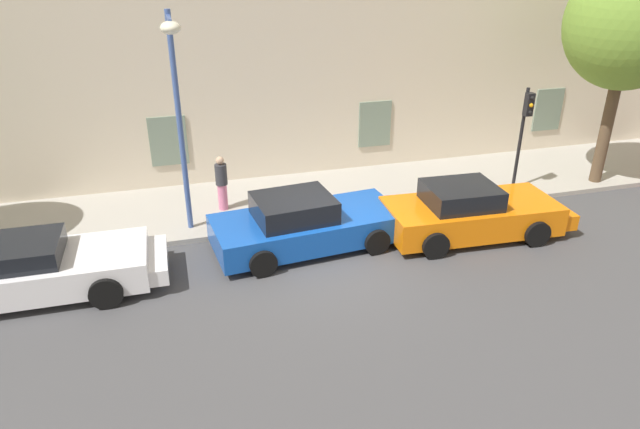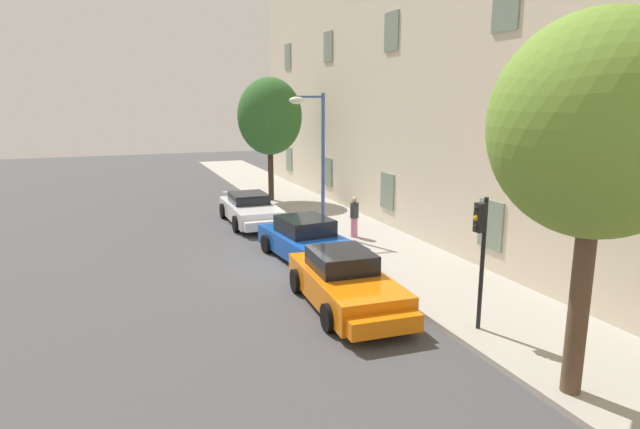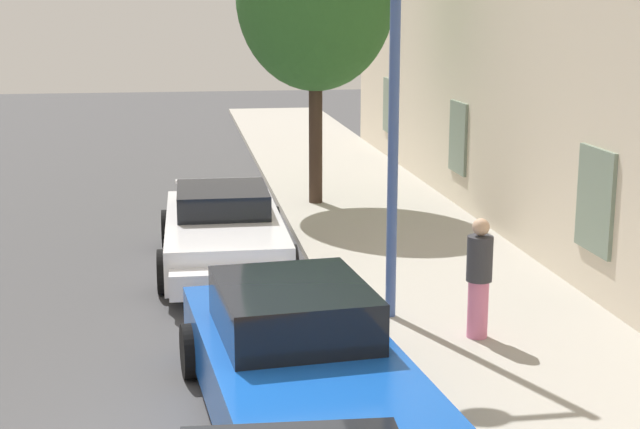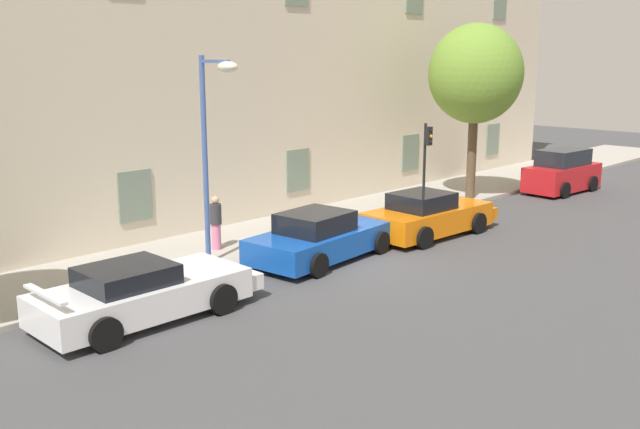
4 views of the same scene
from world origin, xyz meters
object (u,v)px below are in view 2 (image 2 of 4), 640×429
at_px(sportscar_red_lead, 252,211).
at_px(sportscar_yellow_flank, 311,244).
at_px(sportscar_white_middle, 348,285).
at_px(tree_near_kerb, 270,117).
at_px(street_lamp, 313,138).
at_px(pedestrian_admiring, 354,216).
at_px(traffic_light, 481,240).
at_px(tree_midblock, 598,128).

relative_size(sportscar_red_lead, sportscar_yellow_flank, 0.96).
xyz_separation_m(sportscar_white_middle, tree_near_kerb, (-14.84, 2.26, 3.89)).
xyz_separation_m(tree_near_kerb, street_lamp, (7.68, -0.54, -0.57)).
relative_size(sportscar_yellow_flank, pedestrian_admiring, 3.35).
bearing_deg(tree_near_kerb, sportscar_red_lead, -26.15).
xyz_separation_m(sportscar_yellow_flank, traffic_light, (6.81, 1.52, 1.66)).
distance_m(sportscar_yellow_flank, tree_midblock, 10.68).
bearing_deg(traffic_light, street_lamp, -177.90).
xyz_separation_m(sportscar_white_middle, traffic_light, (2.57, 2.08, 1.65)).
relative_size(street_lamp, pedestrian_admiring, 3.50).
height_order(sportscar_red_lead, sportscar_white_middle, sportscar_white_middle).
distance_m(tree_near_kerb, street_lamp, 7.72).
bearing_deg(tree_midblock, traffic_light, 178.29).
height_order(traffic_light, street_lamp, street_lamp).
bearing_deg(pedestrian_admiring, traffic_light, -6.45).
height_order(tree_near_kerb, street_lamp, tree_near_kerb).
bearing_deg(street_lamp, sportscar_white_middle, -13.56).
bearing_deg(sportscar_white_middle, pedestrian_admiring, 153.56).
xyz_separation_m(sportscar_red_lead, street_lamp, (3.19, 1.67, 3.34)).
distance_m(sportscar_white_middle, street_lamp, 8.08).
relative_size(sportscar_white_middle, tree_near_kerb, 0.77).
relative_size(tree_midblock, traffic_light, 2.15).
distance_m(tree_near_kerb, tree_midblock, 20.28).
height_order(tree_near_kerb, tree_midblock, tree_midblock).
bearing_deg(tree_midblock, sportscar_yellow_flank, -171.56).
bearing_deg(traffic_light, tree_midblock, -1.71).
relative_size(sportscar_red_lead, street_lamp, 0.92).
relative_size(tree_midblock, street_lamp, 1.22).
distance_m(sportscar_red_lead, sportscar_yellow_flank, 6.14).
bearing_deg(pedestrian_admiring, sportscar_red_lead, -144.16).
relative_size(tree_near_kerb, tree_midblock, 0.96).
relative_size(sportscar_white_middle, pedestrian_admiring, 3.13).
distance_m(tree_near_kerb, pedestrian_admiring, 9.40).
height_order(sportscar_red_lead, tree_midblock, tree_midblock).
height_order(tree_near_kerb, traffic_light, tree_near_kerb).
bearing_deg(sportscar_white_middle, tree_near_kerb, 171.33).
distance_m(tree_midblock, pedestrian_admiring, 12.32).
bearing_deg(street_lamp, tree_midblock, 1.24).
bearing_deg(sportscar_white_middle, tree_midblock, 20.21).
xyz_separation_m(sportscar_yellow_flank, street_lamp, (-2.92, 1.16, 3.33)).
distance_m(sportscar_white_middle, tree_midblock, 7.20).
relative_size(sportscar_red_lead, sportscar_white_middle, 1.02).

